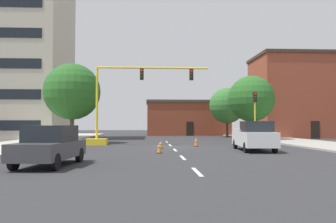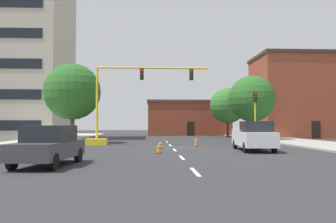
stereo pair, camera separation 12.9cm
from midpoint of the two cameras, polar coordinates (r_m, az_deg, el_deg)
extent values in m
plane|color=#2D2D30|center=(27.04, 0.79, -5.93)|extent=(160.00, 160.00, 0.00)
cube|color=#B2ADA3|center=(36.67, -20.57, -4.69)|extent=(6.00, 56.00, 0.14)
cube|color=#9E998E|center=(37.87, 19.76, -4.62)|extent=(6.00, 56.00, 0.14)
cube|color=silver|center=(13.16, 4.80, -9.92)|extent=(0.16, 2.40, 0.01)
cube|color=silver|center=(18.59, 2.50, -7.64)|extent=(0.16, 2.40, 0.01)
cube|color=silver|center=(24.05, 1.25, -6.39)|extent=(0.16, 2.40, 0.01)
cube|color=silver|center=(29.53, 0.47, -5.61)|extent=(0.16, 2.40, 0.01)
cube|color=silver|center=(35.01, -0.06, -5.06)|extent=(0.16, 2.40, 0.01)
cube|color=beige|center=(47.25, -24.29, 8.10)|extent=(13.04, 11.21, 20.07)
cube|color=brown|center=(57.49, 3.40, -1.30)|extent=(13.31, 7.33, 5.26)
cube|color=#4C4238|center=(57.61, 3.39, 1.51)|extent=(13.61, 7.63, 0.40)
cube|color=black|center=(53.82, 3.84, -2.87)|extent=(1.10, 0.06, 2.20)
cube|color=brown|center=(50.42, 21.21, 2.10)|extent=(12.02, 8.39, 10.79)
cube|color=#3D2D23|center=(51.12, 21.13, 8.37)|extent=(12.32, 8.69, 0.40)
cube|color=black|center=(46.47, 23.42, -2.82)|extent=(1.10, 0.06, 2.20)
cube|color=yellow|center=(30.45, -11.63, -4.95)|extent=(1.80, 1.20, 0.55)
cylinder|color=yellow|center=(30.47, -11.58, 1.41)|extent=(0.20, 0.20, 6.20)
cylinder|color=yellow|center=(30.47, -2.39, 7.23)|extent=(9.71, 0.16, 0.16)
cube|color=black|center=(30.39, -4.24, 6.16)|extent=(0.32, 0.36, 0.95)
sphere|color=red|center=(30.24, -4.25, 6.73)|extent=(0.20, 0.20, 0.20)
sphere|color=#38280A|center=(30.20, -4.25, 6.21)|extent=(0.20, 0.20, 0.20)
sphere|color=black|center=(30.16, -4.25, 5.68)|extent=(0.20, 0.20, 0.20)
cube|color=black|center=(30.60, 4.02, 6.11)|extent=(0.32, 0.36, 0.95)
sphere|color=red|center=(30.46, 4.06, 6.67)|extent=(0.20, 0.20, 0.20)
sphere|color=#38280A|center=(30.41, 4.06, 6.15)|extent=(0.20, 0.20, 0.20)
sphere|color=black|center=(30.37, 4.06, 5.62)|extent=(0.20, 0.20, 0.20)
cylinder|color=yellow|center=(32.97, 14.38, -1.01)|extent=(0.14, 0.14, 4.80)
cube|color=black|center=(33.06, 14.35, 2.33)|extent=(0.32, 0.36, 0.95)
sphere|color=red|center=(32.90, 14.44, 2.83)|extent=(0.20, 0.20, 0.20)
sphere|color=#38280A|center=(32.88, 14.44, 2.34)|extent=(0.20, 0.20, 0.20)
sphere|color=black|center=(32.86, 14.45, 1.86)|extent=(0.20, 0.20, 0.20)
cylinder|color=#4C3823|center=(49.03, 9.96, -2.71)|extent=(0.36, 0.36, 2.56)
sphere|color=#33702D|center=(49.10, 9.93, 0.97)|extent=(4.99, 4.99, 4.99)
cylinder|color=#4C3823|center=(39.42, 13.86, -2.70)|extent=(0.36, 0.36, 2.73)
sphere|color=#286023|center=(39.52, 13.82, 2.08)|extent=(5.15, 5.15, 5.15)
cylinder|color=brown|center=(33.63, -15.53, -2.65)|extent=(0.36, 0.36, 2.88)
sphere|color=#286023|center=(33.77, -15.47, 3.19)|extent=(5.33, 5.33, 5.33)
cube|color=white|center=(24.11, 14.08, -4.39)|extent=(2.38, 5.53, 0.95)
cube|color=#1E2328|center=(23.22, 14.56, -2.44)|extent=(1.96, 1.93, 0.70)
cube|color=white|center=(25.25, 13.47, -3.03)|extent=(2.19, 2.94, 0.16)
cylinder|color=black|center=(22.59, 17.38, -5.72)|extent=(0.27, 0.69, 0.68)
cylinder|color=black|center=(22.15, 12.88, -5.83)|extent=(0.27, 0.69, 0.68)
cylinder|color=black|center=(26.13, 15.12, -5.24)|extent=(0.27, 0.69, 0.68)
cylinder|color=black|center=(25.75, 11.21, -5.32)|extent=(0.27, 0.69, 0.68)
cube|color=#3D3D42|center=(15.77, -18.98, -6.02)|extent=(2.30, 4.66, 0.70)
cube|color=#1E2328|center=(15.83, -18.81, -3.46)|extent=(1.93, 2.46, 0.70)
cylinder|color=black|center=(17.52, -19.63, -6.76)|extent=(0.29, 0.70, 0.68)
cylinder|color=black|center=(16.96, -14.44, -6.97)|extent=(0.29, 0.70, 0.68)
cylinder|color=black|center=(14.75, -24.24, -7.58)|extent=(0.29, 0.70, 0.68)
cylinder|color=black|center=(14.08, -18.19, -7.93)|extent=(0.29, 0.70, 0.68)
cube|color=black|center=(28.06, 4.80, -5.75)|extent=(0.36, 0.36, 0.04)
cone|color=orange|center=(28.04, 4.80, -4.96)|extent=(0.28, 0.28, 0.73)
cylinder|color=white|center=(28.03, 4.80, -4.78)|extent=(0.19, 0.19, 0.08)
cube|color=black|center=(25.58, -1.12, -6.10)|extent=(0.36, 0.36, 0.04)
cone|color=orange|center=(25.56, -1.12, -5.44)|extent=(0.28, 0.28, 0.55)
cylinder|color=white|center=(25.56, -1.12, -5.30)|extent=(0.19, 0.19, 0.08)
cube|color=black|center=(21.40, -1.39, -6.88)|extent=(0.36, 0.36, 0.04)
cone|color=orange|center=(21.37, -1.39, -5.96)|extent=(0.28, 0.28, 0.65)
cylinder|color=white|center=(21.37, -1.39, -5.76)|extent=(0.19, 0.19, 0.08)
camera|label=1|loc=(0.06, -89.88, 0.00)|focal=36.75mm
camera|label=2|loc=(0.06, 90.12, 0.00)|focal=36.75mm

